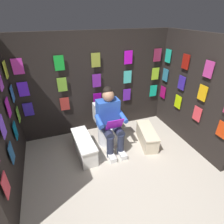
# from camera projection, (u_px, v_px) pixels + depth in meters

# --- Properties ---
(ground_plane) EXTENTS (30.00, 30.00, 0.00)m
(ground_plane) POSITION_uv_depth(u_px,v_px,m) (137.00, 201.00, 2.52)
(ground_plane) COLOR #B2A899
(display_wall_back) EXTENTS (3.13, 0.14, 2.03)m
(display_wall_back) POSITION_uv_depth(u_px,v_px,m) (96.00, 84.00, 3.68)
(display_wall_back) COLOR black
(display_wall_back) RESTS_ON ground
(display_wall_left) EXTENTS (0.14, 1.95, 2.03)m
(display_wall_left) POSITION_uv_depth(u_px,v_px,m) (194.00, 92.00, 3.31)
(display_wall_left) COLOR black
(display_wall_left) RESTS_ON ground
(display_wall_right) EXTENTS (0.14, 1.95, 2.03)m
(display_wall_right) POSITION_uv_depth(u_px,v_px,m) (1.00, 124.00, 2.37)
(display_wall_right) COLOR black
(display_wall_right) RESTS_ON ground
(toilet) EXTENTS (0.41, 0.56, 0.77)m
(toilet) POSITION_uv_depth(u_px,v_px,m) (106.00, 126.00, 3.58)
(toilet) COLOR white
(toilet) RESTS_ON ground
(person_reading) EXTENTS (0.53, 0.69, 1.19)m
(person_reading) POSITION_uv_depth(u_px,v_px,m) (110.00, 120.00, 3.26)
(person_reading) COLOR blue
(person_reading) RESTS_ON ground
(comic_longbox_near) EXTENTS (0.33, 0.83, 0.35)m
(comic_longbox_near) POSITION_uv_depth(u_px,v_px,m) (84.00, 146.00, 3.27)
(comic_longbox_near) COLOR white
(comic_longbox_near) RESTS_ON ground
(comic_longbox_far) EXTENTS (0.43, 0.77, 0.31)m
(comic_longbox_far) POSITION_uv_depth(u_px,v_px,m) (147.00, 136.00, 3.57)
(comic_longbox_far) COLOR beige
(comic_longbox_far) RESTS_ON ground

